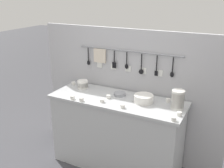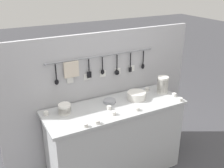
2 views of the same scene
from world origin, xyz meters
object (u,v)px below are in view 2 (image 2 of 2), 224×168
object	(u,v)px
bowl_stack_short_front	(163,85)
steel_mixing_bowl	(109,101)
plate_stack	(136,95)
cup_edge_near	(180,99)
cup_by_caddy	(97,122)
cup_beside_plates	(86,125)
cup_back_right	(147,89)
cup_centre	(114,113)
bowl_stack_nested_right	(65,109)
cup_mid_row	(137,109)
cup_edge_far	(109,108)
cup_back_left	(174,95)
cup_front_left	(46,113)

from	to	relation	value
bowl_stack_short_front	steel_mixing_bowl	distance (m)	0.68
plate_stack	cup_edge_near	world-z (taller)	plate_stack
cup_by_caddy	cup_beside_plates	bearing A→B (deg)	180.00
cup_beside_plates	cup_back_right	size ratio (longest dim) A/B	1.00
steel_mixing_bowl	cup_centre	distance (m)	0.27
bowl_stack_nested_right	cup_mid_row	size ratio (longest dim) A/B	2.62
steel_mixing_bowl	cup_beside_plates	xyz separation A→B (m)	(-0.42, -0.33, 0.00)
steel_mixing_bowl	cup_edge_far	world-z (taller)	cup_edge_far
cup_edge_far	cup_centre	bearing A→B (deg)	-95.55
bowl_stack_short_front	cup_edge_near	bearing A→B (deg)	-82.86
steel_mixing_bowl	cup_back_right	size ratio (longest dim) A/B	2.78
steel_mixing_bowl	cup_back_left	world-z (taller)	cup_back_left
cup_edge_near	cup_back_left	distance (m)	0.13
cup_centre	bowl_stack_nested_right	bearing A→B (deg)	147.83
cup_edge_far	plate_stack	bearing A→B (deg)	10.94
plate_stack	cup_back_right	size ratio (longest dim) A/B	4.30
cup_beside_plates	cup_front_left	size ratio (longest dim) A/B	1.00
cup_back_right	cup_edge_near	bearing A→B (deg)	-67.96
plate_stack	cup_by_caddy	world-z (taller)	plate_stack
cup_edge_far	cup_front_left	size ratio (longest dim) A/B	1.00
bowl_stack_nested_right	bowl_stack_short_front	xyz separation A→B (m)	(1.18, -0.06, 0.05)
steel_mixing_bowl	cup_edge_near	distance (m)	0.78
bowl_stack_nested_right	cup_beside_plates	size ratio (longest dim) A/B	2.62
bowl_stack_short_front	cup_by_caddy	size ratio (longest dim) A/B	4.11
bowl_stack_short_front	cup_back_right	size ratio (longest dim) A/B	4.11
cup_beside_plates	cup_mid_row	world-z (taller)	same
plate_stack	steel_mixing_bowl	xyz separation A→B (m)	(-0.31, 0.06, -0.02)
cup_front_left	cup_centre	distance (m)	0.67
cup_back_left	cup_by_caddy	distance (m)	1.04
cup_by_caddy	bowl_stack_short_front	bearing A→B (deg)	15.75
cup_by_caddy	cup_edge_near	bearing A→B (deg)	0.00
cup_edge_far	cup_by_caddy	xyz separation A→B (m)	(-0.23, -0.20, 0.00)
cup_back_left	cup_back_right	xyz separation A→B (m)	(-0.18, 0.27, 0.00)
bowl_stack_nested_right	steel_mixing_bowl	xyz separation A→B (m)	(0.51, -0.01, -0.03)
cup_edge_far	cup_mid_row	world-z (taller)	same
cup_edge_near	cup_beside_plates	bearing A→B (deg)	180.00
cup_edge_far	cup_mid_row	size ratio (longest dim) A/B	1.00
steel_mixing_bowl	cup_back_right	world-z (taller)	cup_back_right
bowl_stack_nested_right	steel_mixing_bowl	distance (m)	0.51
bowl_stack_nested_right	cup_back_left	xyz separation A→B (m)	(1.24, -0.21, -0.03)
cup_back_left	cup_by_caddy	bearing A→B (deg)	-172.99
cup_back_right	cup_front_left	distance (m)	1.23
cup_mid_row	plate_stack	bearing A→B (deg)	58.58
bowl_stack_short_front	cup_mid_row	size ratio (longest dim) A/B	4.11
bowl_stack_short_front	cup_mid_row	world-z (taller)	bowl_stack_short_front
cup_front_left	cup_beside_plates	bearing A→B (deg)	-56.56
plate_stack	cup_mid_row	bearing A→B (deg)	-121.42
cup_mid_row	cup_front_left	bearing A→B (deg)	157.66
cup_beside_plates	cup_centre	xyz separation A→B (m)	(0.33, 0.08, 0.00)
bowl_stack_short_front	cup_back_left	xyz separation A→B (m)	(0.06, -0.15, -0.08)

